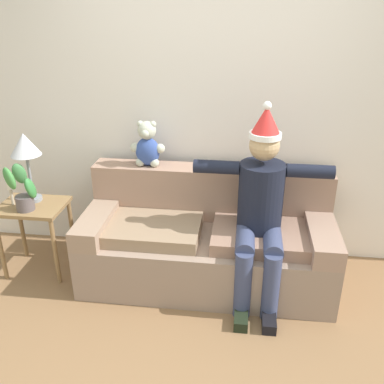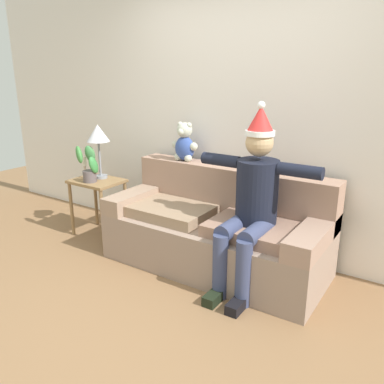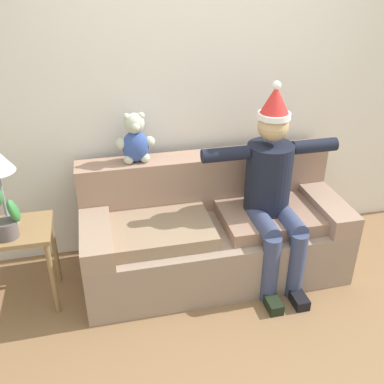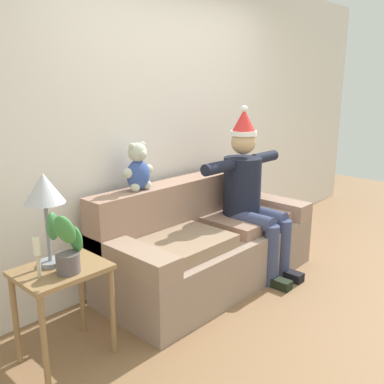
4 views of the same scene
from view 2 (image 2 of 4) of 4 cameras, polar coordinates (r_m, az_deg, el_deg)
ground_plane at (r=3.03m, az=-6.90°, el=-17.90°), size 10.00×10.00×0.00m
back_wall at (r=3.81m, az=7.82°, el=11.23°), size 7.00×0.10×2.70m
couch at (r=3.62m, az=3.68°, el=-5.50°), size 1.98×0.85×0.88m
person_seated at (r=3.16m, az=8.64°, el=-0.91°), size 1.02×0.77×1.51m
teddy_bear at (r=3.89m, az=-1.09°, el=7.03°), size 0.29×0.17×0.38m
side_table at (r=4.35m, az=-13.50°, el=0.29°), size 0.53×0.41×0.62m
table_lamp at (r=4.30m, az=-13.42°, el=7.90°), size 0.24×0.24×0.58m
potted_plant at (r=4.23m, az=-14.73°, el=3.72°), size 0.25×0.27×0.40m
candle_tall at (r=4.38m, az=-15.27°, el=3.87°), size 0.04×0.04×0.24m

